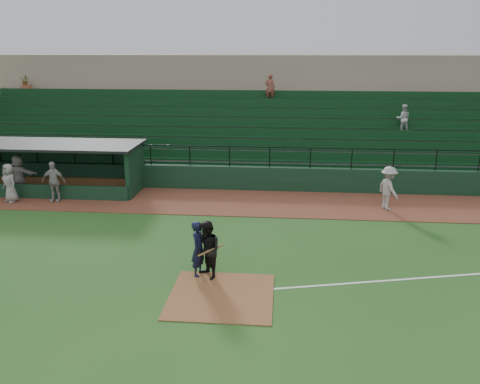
{
  "coord_description": "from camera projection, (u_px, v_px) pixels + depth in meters",
  "views": [
    {
      "loc": [
        1.71,
        -13.88,
        6.97
      ],
      "look_at": [
        0.0,
        5.0,
        1.4
      ],
      "focal_mm": 37.23,
      "sensor_mm": 36.0,
      "label": 1
    }
  ],
  "objects": [
    {
      "name": "ground",
      "position": [
        225.0,
        281.0,
        15.37
      ],
      "size": [
        90.0,
        90.0,
        0.0
      ],
      "primitive_type": "plane",
      "color": "#24521A",
      "rests_on": "ground"
    },
    {
      "name": "warning_track",
      "position": [
        246.0,
        203.0,
        23.01
      ],
      "size": [
        40.0,
        4.0,
        0.03
      ],
      "primitive_type": "cube",
      "color": "brown",
      "rests_on": "ground"
    },
    {
      "name": "home_plate_dirt",
      "position": [
        221.0,
        296.0,
        14.41
      ],
      "size": [
        3.0,
        3.0,
        0.03
      ],
      "primitive_type": "cube",
      "color": "brown",
      "rests_on": "ground"
    },
    {
      "name": "foul_line",
      "position": [
        479.0,
        274.0,
        15.82
      ],
      "size": [
        17.49,
        4.44,
        0.01
      ],
      "primitive_type": "cube",
      "rotation": [
        0.0,
        0.0,
        0.24
      ],
      "color": "white",
      "rests_on": "ground"
    },
    {
      "name": "stadium_structure",
      "position": [
        257.0,
        125.0,
        30.45
      ],
      "size": [
        38.0,
        13.08,
        6.4
      ],
      "color": "black",
      "rests_on": "ground"
    },
    {
      "name": "dugout",
      "position": [
        55.0,
        163.0,
        24.97
      ],
      "size": [
        8.9,
        3.2,
        2.42
      ],
      "color": "black",
      "rests_on": "ground"
    },
    {
      "name": "batter_at_plate",
      "position": [
        199.0,
        249.0,
        15.49
      ],
      "size": [
        1.08,
        0.74,
        1.8
      ],
      "color": "black",
      "rests_on": "ground"
    },
    {
      "name": "umpire",
      "position": [
        208.0,
        250.0,
        15.3
      ],
      "size": [
        1.11,
        1.14,
        1.85
      ],
      "primitive_type": "imported",
      "rotation": [
        0.0,
        0.0,
        -0.9
      ],
      "color": "black",
      "rests_on": "ground"
    },
    {
      "name": "runner",
      "position": [
        388.0,
        188.0,
        21.75
      ],
      "size": [
        1.16,
        1.43,
        1.93
      ],
      "primitive_type": "imported",
      "rotation": [
        0.0,
        0.0,
        1.98
      ],
      "color": "#A9A39E",
      "rests_on": "warning_track"
    },
    {
      "name": "dugout_player_a",
      "position": [
        54.0,
        181.0,
        22.92
      ],
      "size": [
        1.12,
        0.49,
        1.89
      ],
      "primitive_type": "imported",
      "rotation": [
        0.0,
        0.0,
        0.03
      ],
      "color": "#A49F99",
      "rests_on": "warning_track"
    },
    {
      "name": "dugout_player_b",
      "position": [
        10.0,
        183.0,
        22.86
      ],
      "size": [
        1.05,
        0.96,
        1.8
      ],
      "primitive_type": "imported",
      "rotation": [
        0.0,
        0.0,
        -0.57
      ],
      "color": "gray",
      "rests_on": "warning_track"
    },
    {
      "name": "dugout_player_c",
      "position": [
        19.0,
        174.0,
        24.03
      ],
      "size": [
        1.9,
        0.98,
        1.96
      ],
      "primitive_type": "imported",
      "rotation": [
        0.0,
        0.0,
        2.91
      ],
      "color": "#A59F9A",
      "rests_on": "warning_track"
    }
  ]
}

